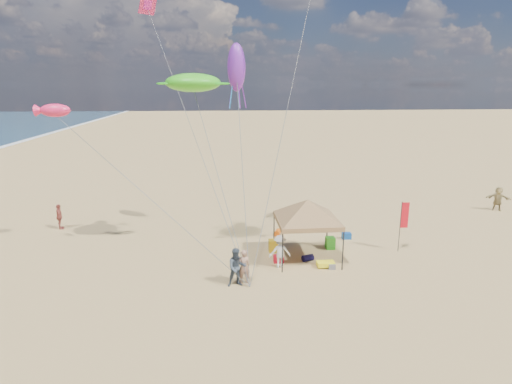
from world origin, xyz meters
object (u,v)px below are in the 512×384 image
cooler_blue (346,236)px  person_far_a (59,217)px  chair_yellow (273,246)px  person_near_b (237,267)px  chair_green (330,243)px  feather_flag (404,218)px  person_near_a (244,267)px  person_far_c (498,199)px  canopy_tent (308,202)px  cooler_red (279,259)px  person_near_c (280,251)px  beach_cart (326,264)px

cooler_blue → person_far_a: bearing=169.5°
cooler_blue → chair_yellow: (-4.77, -1.67, 0.16)m
person_near_b → person_far_a: (-11.29, 9.09, -0.09)m
chair_green → feather_flag: bearing=-10.6°
chair_green → person_near_a: (-5.24, -3.96, 0.50)m
chair_yellow → person_near_b: 4.66m
person_near_a → person_far_c: person_far_c is taller
chair_yellow → person_near_b: bearing=-118.8°
cooler_blue → person_far_a: 18.61m
person_near_b → canopy_tent: bearing=27.5°
person_near_a → person_near_b: bearing=27.0°
person_near_a → person_far_c: (19.79, 10.46, 0.07)m
person_near_a → person_far_a: (-11.63, 8.83, -0.01)m
cooler_red → person_far_a: (-13.62, 6.55, 0.65)m
cooler_blue → chair_yellow: chair_yellow is taller
feather_flag → cooler_blue: (-2.51, 2.23, -1.79)m
person_near_c → canopy_tent: bearing=-154.2°
person_far_c → person_far_a: bearing=-148.6°
cooler_blue → chair_green: bearing=-133.5°
chair_green → beach_cart: bearing=-109.4°
feather_flag → cooler_red: 7.46m
cooler_blue → chair_yellow: size_ratio=0.77×
feather_flag → chair_green: bearing=169.4°
chair_yellow → person_near_c: 2.20m
chair_yellow → person_near_a: bearing=-116.5°
canopy_tent → chair_yellow: (-1.66, 1.19, -2.88)m
cooler_blue → person_near_b: person_near_b is taller
chair_yellow → chair_green: bearing=3.1°
cooler_blue → person_near_a: 8.63m
person_near_a → person_far_a: 14.60m
beach_cart → person_far_c: size_ratio=0.49×
cooler_blue → chair_yellow: bearing=-160.7°
feather_flag → person_near_b: (-9.51, -3.49, -1.04)m
canopy_tent → chair_green: bearing=38.9°
canopy_tent → person_near_a: bearing=-143.8°
cooler_red → person_near_b: (-2.33, -2.55, 0.75)m
chair_green → person_far_a: person_far_a is taller
person_far_a → person_near_c: bearing=-141.4°
chair_green → person_near_b: bearing=-142.8°
beach_cart → person_far_a: person_far_a is taller
beach_cart → person_near_b: person_near_b is taller
person_far_c → chair_yellow: bearing=-131.2°
chair_green → person_near_a: person_near_a is taller
feather_flag → person_near_c: bearing=-167.7°
chair_yellow → beach_cart: size_ratio=0.78×
person_far_c → cooler_red: bearing=-126.9°
cooler_red → chair_yellow: chair_yellow is taller
canopy_tent → person_near_b: (-3.88, -2.86, -2.29)m
cooler_blue → beach_cart: 4.66m
canopy_tent → person_near_c: canopy_tent is taller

